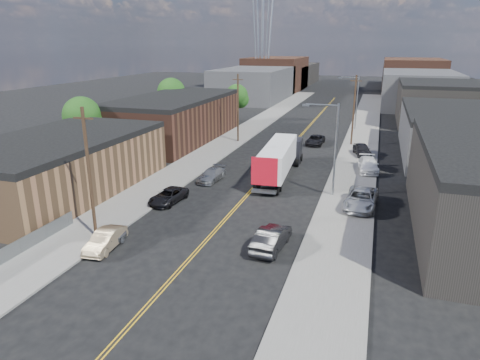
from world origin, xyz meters
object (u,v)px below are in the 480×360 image
Objects in this scene: car_left_c at (168,196)px; car_left_d at (212,175)px; car_right_oncoming at (272,238)px; car_right_lot_a at (361,199)px; semi_truck at (281,156)px; car_ahead_truck at (315,140)px; car_left_b at (105,240)px; car_right_lot_b at (368,165)px; car_right_lot_c at (362,149)px; car_left_a at (106,240)px.

car_left_d reaches higher than car_left_c.
car_right_oncoming is 11.60m from car_right_lot_a.
car_ahead_truck is (1.46, 16.62, -1.55)m from semi_truck.
car_left_c is 12.98m from car_right_oncoming.
semi_truck reaches higher than car_right_lot_a.
car_left_d is 16.92m from car_right_oncoming.
car_right_lot_a is at bearing -115.56° from car_right_oncoming.
car_right_lot_b reaches higher than car_left_b.
car_left_d is (1.40, 7.44, 0.02)m from car_left_c.
car_right_oncoming is 22.94m from car_right_lot_b.
semi_truck is at bearing 36.28° from car_left_d.
car_left_c is 0.94× the size of car_ahead_truck.
car_right_oncoming is at bearing 12.32° from car_left_b.
car_left_b is (-8.08, -21.55, -1.53)m from semi_truck.
car_left_d is 0.92× the size of car_right_oncoming.
semi_truck is 14.41m from car_right_lot_c.
car_right_oncoming is (3.32, -17.85, -1.41)m from semi_truck.
semi_truck is 4.02× the size of car_left_a.
car_ahead_truck is at bearing 111.19° from car_right_lot_a.
car_left_d is 0.78× the size of car_right_lot_a.
semi_truck is at bearing -92.91° from car_ahead_truck.
car_right_lot_c is 0.91× the size of car_ahead_truck.
car_left_b is 17.41m from car_left_d.
car_left_d is 21.85m from car_right_lot_c.
semi_truck is at bearing -75.19° from car_right_oncoming.
car_left_a is 0.83× the size of car_left_d.
car_right_lot_b reaches higher than car_left_d.
car_right_lot_c is (16.38, 23.34, 0.27)m from car_left_c.
car_left_c is 17.60m from car_right_lot_a.
car_left_c is 0.90× the size of car_right_lot_b.
car_right_oncoming is (11.40, -6.21, 0.18)m from car_left_c.
car_right_lot_c is (-0.79, 19.49, -0.04)m from car_right_lot_a.
car_left_b is 11.99m from car_right_oncoming.
car_right_oncoming is at bearing -83.20° from semi_truck.
car_right_oncoming reaches higher than car_left_d.
car_left_d is at bearing -158.40° from car_right_lot_b.
semi_truck is 10.34m from car_right_lot_b.
car_ahead_truck is at bearing 73.99° from car_left_a.
car_right_lot_c reaches higher than car_left_c.
car_left_b is at bearing -84.49° from car_left_c.
car_left_b is 0.85× the size of car_right_oncoming.
car_right_lot_b is at bearing -100.88° from car_right_oncoming.
car_right_lot_b reaches higher than car_left_c.
car_right_lot_c is (8.30, 11.71, -1.31)m from semi_truck.
car_left_d is (-6.68, -4.20, -1.57)m from semi_truck.
car_ahead_truck is (8.15, 20.82, 0.02)m from car_left_d.
car_right_lot_c reaches higher than car_left_d.
car_right_lot_a is at bearing -97.42° from car_right_lot_b.
semi_truck reaches higher than car_left_c.
car_left_b reaches higher than car_left_a.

